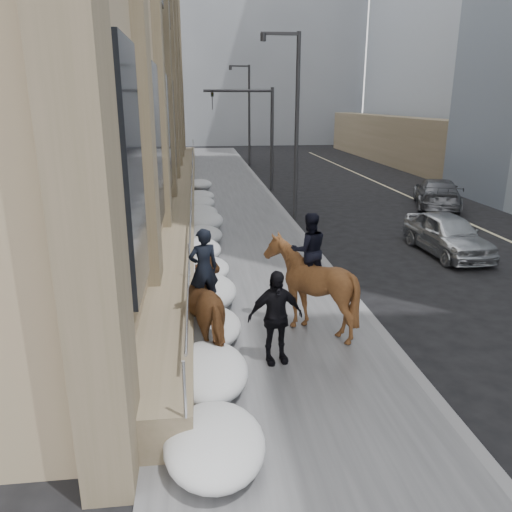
{
  "coord_description": "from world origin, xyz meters",
  "views": [
    {
      "loc": [
        -1.52,
        -8.18,
        5.21
      ],
      "look_at": [
        -0.19,
        3.05,
        1.7
      ],
      "focal_mm": 35.0,
      "sensor_mm": 36.0,
      "label": 1
    }
  ],
  "objects_px": {
    "mounted_horse_left": "(213,304)",
    "pedestrian": "(275,317)",
    "car_silver": "(447,234)",
    "mounted_horse_right": "(309,281)",
    "car_grey": "(437,193)"
  },
  "relations": [
    {
      "from": "mounted_horse_left",
      "to": "pedestrian",
      "type": "distance_m",
      "value": 1.38
    },
    {
      "from": "car_silver",
      "to": "mounted_horse_right",
      "type": "bearing_deg",
      "value": -139.66
    },
    {
      "from": "mounted_horse_right",
      "to": "pedestrian",
      "type": "relative_size",
      "value": 1.41
    },
    {
      "from": "mounted_horse_left",
      "to": "car_grey",
      "type": "relative_size",
      "value": 0.52
    },
    {
      "from": "car_grey",
      "to": "car_silver",
      "type": "bearing_deg",
      "value": 86.85
    },
    {
      "from": "mounted_horse_right",
      "to": "car_grey",
      "type": "relative_size",
      "value": 0.54
    },
    {
      "from": "car_grey",
      "to": "pedestrian",
      "type": "bearing_deg",
      "value": 74.84
    },
    {
      "from": "pedestrian",
      "to": "car_grey",
      "type": "distance_m",
      "value": 18.38
    },
    {
      "from": "mounted_horse_right",
      "to": "pedestrian",
      "type": "distance_m",
      "value": 1.72
    },
    {
      "from": "mounted_horse_left",
      "to": "pedestrian",
      "type": "bearing_deg",
      "value": 134.5
    },
    {
      "from": "car_silver",
      "to": "car_grey",
      "type": "height_order",
      "value": "car_grey"
    },
    {
      "from": "mounted_horse_left",
      "to": "pedestrian",
      "type": "height_order",
      "value": "mounted_horse_left"
    },
    {
      "from": "mounted_horse_left",
      "to": "mounted_horse_right",
      "type": "bearing_deg",
      "value": -178.41
    },
    {
      "from": "mounted_horse_right",
      "to": "car_grey",
      "type": "height_order",
      "value": "mounted_horse_right"
    },
    {
      "from": "mounted_horse_left",
      "to": "car_silver",
      "type": "xyz_separation_m",
      "value": [
        8.48,
        6.47,
        -0.42
      ]
    }
  ]
}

